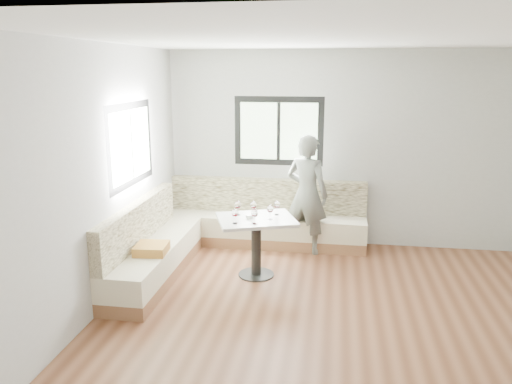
# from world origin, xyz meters

# --- Properties ---
(room) EXTENTS (5.01, 5.01, 2.81)m
(room) POSITION_xyz_m (-0.08, 0.08, 1.41)
(room) COLOR brown
(room) RESTS_ON ground
(banquette) EXTENTS (2.90, 2.80, 0.95)m
(banquette) POSITION_xyz_m (-1.59, 1.63, 0.33)
(banquette) COLOR brown
(banquette) RESTS_ON ground
(table) EXTENTS (1.11, 0.99, 0.75)m
(table) POSITION_xyz_m (-1.00, 1.08, 0.56)
(table) COLOR black
(table) RESTS_ON ground
(person) EXTENTS (0.72, 0.61, 1.67)m
(person) POSITION_xyz_m (-0.44, 2.05, 0.84)
(person) COLOR slate
(person) RESTS_ON ground
(olive_ramekin) EXTENTS (0.09, 0.09, 0.04)m
(olive_ramekin) POSITION_xyz_m (-1.09, 1.08, 0.77)
(olive_ramekin) COLOR white
(olive_ramekin) RESTS_ON table
(wine_glass_a) EXTENTS (0.08, 0.08, 0.18)m
(wine_glass_a) POSITION_xyz_m (-1.21, 0.82, 0.88)
(wine_glass_a) COLOR white
(wine_glass_a) RESTS_ON table
(wine_glass_b) EXTENTS (0.08, 0.08, 0.18)m
(wine_glass_b) POSITION_xyz_m (-0.98, 0.84, 0.88)
(wine_glass_b) COLOR white
(wine_glass_b) RESTS_ON table
(wine_glass_c) EXTENTS (0.08, 0.08, 0.18)m
(wine_glass_c) POSITION_xyz_m (-0.83, 1.05, 0.88)
(wine_glass_c) COLOR white
(wine_glass_c) RESTS_ON table
(wine_glass_d) EXTENTS (0.08, 0.08, 0.18)m
(wine_glass_d) POSITION_xyz_m (-1.06, 1.19, 0.88)
(wine_glass_d) COLOR white
(wine_glass_d) RESTS_ON table
(wine_glass_e) EXTENTS (0.08, 0.08, 0.18)m
(wine_glass_e) POSITION_xyz_m (-0.77, 1.26, 0.88)
(wine_glass_e) COLOR white
(wine_glass_e) RESTS_ON table
(wine_glass_f) EXTENTS (0.08, 0.08, 0.18)m
(wine_glass_f) POSITION_xyz_m (-1.25, 1.17, 0.88)
(wine_glass_f) COLOR white
(wine_glass_f) RESTS_ON table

